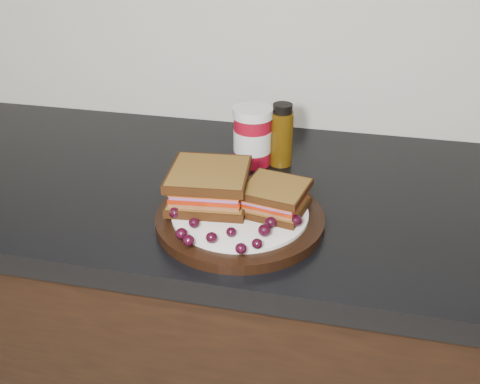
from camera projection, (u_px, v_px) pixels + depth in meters
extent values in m
cube|color=black|center=(145.00, 345.00, 1.29)|extent=(3.96, 0.58, 0.86)
cube|color=black|center=(125.00, 180.00, 1.07)|extent=(3.98, 0.60, 0.04)
cylinder|color=black|center=(240.00, 219.00, 0.89)|extent=(0.28, 0.28, 0.02)
ellipsoid|color=black|center=(175.00, 213.00, 0.86)|extent=(0.02, 0.02, 0.02)
ellipsoid|color=black|center=(194.00, 223.00, 0.83)|extent=(0.02, 0.02, 0.02)
ellipsoid|color=black|center=(182.00, 234.00, 0.81)|extent=(0.02, 0.02, 0.02)
ellipsoid|color=black|center=(189.00, 240.00, 0.79)|extent=(0.02, 0.02, 0.02)
ellipsoid|color=black|center=(211.00, 238.00, 0.80)|extent=(0.02, 0.02, 0.02)
ellipsoid|color=black|center=(231.00, 232.00, 0.81)|extent=(0.02, 0.02, 0.01)
ellipsoid|color=black|center=(241.00, 248.00, 0.77)|extent=(0.02, 0.02, 0.02)
ellipsoid|color=black|center=(257.00, 244.00, 0.79)|extent=(0.02, 0.02, 0.02)
ellipsoid|color=black|center=(265.00, 230.00, 0.81)|extent=(0.02, 0.02, 0.02)
ellipsoid|color=black|center=(271.00, 222.00, 0.83)|extent=(0.02, 0.02, 0.02)
ellipsoid|color=black|center=(296.00, 221.00, 0.84)|extent=(0.02, 0.02, 0.02)
ellipsoid|color=black|center=(279.00, 213.00, 0.86)|extent=(0.02, 0.02, 0.02)
ellipsoid|color=black|center=(285.00, 210.00, 0.87)|extent=(0.02, 0.02, 0.01)
ellipsoid|color=black|center=(292.00, 197.00, 0.90)|extent=(0.02, 0.02, 0.02)
ellipsoid|color=black|center=(223.00, 186.00, 0.94)|extent=(0.02, 0.02, 0.02)
ellipsoid|color=black|center=(225.00, 195.00, 0.91)|extent=(0.02, 0.02, 0.02)
ellipsoid|color=black|center=(195.00, 196.00, 0.91)|extent=(0.02, 0.02, 0.01)
ellipsoid|color=black|center=(199.00, 196.00, 0.90)|extent=(0.02, 0.02, 0.02)
ellipsoid|color=black|center=(180.00, 205.00, 0.88)|extent=(0.02, 0.02, 0.02)
ellipsoid|color=black|center=(216.00, 189.00, 0.93)|extent=(0.02, 0.02, 0.02)
ellipsoid|color=black|center=(204.00, 202.00, 0.89)|extent=(0.02, 0.02, 0.02)
ellipsoid|color=black|center=(204.00, 202.00, 0.89)|extent=(0.01, 0.01, 0.01)
cylinder|color=maroon|center=(253.00, 136.00, 1.06)|extent=(0.09, 0.09, 0.12)
cylinder|color=#442C06|center=(282.00, 135.00, 1.06)|extent=(0.06, 0.06, 0.13)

